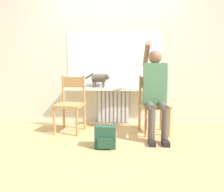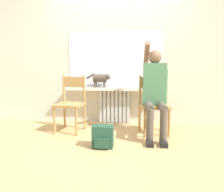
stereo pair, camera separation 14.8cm
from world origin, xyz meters
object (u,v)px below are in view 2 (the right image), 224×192
(chair_right, at_px, (153,104))
(cat, at_px, (101,79))
(chair_left, at_px, (71,103))
(person, at_px, (155,89))
(backpack, at_px, (103,137))

(chair_right, xyz_separation_m, cat, (-0.90, 0.51, 0.36))
(chair_left, height_order, cat, cat)
(chair_right, height_order, person, person)
(chair_left, xyz_separation_m, chair_right, (1.31, -0.00, 0.00))
(person, distance_m, cat, 1.11)
(chair_right, xyz_separation_m, backpack, (-0.69, -0.69, -0.32))
(chair_left, relative_size, person, 0.63)
(chair_left, relative_size, cat, 2.01)
(chair_left, relative_size, backpack, 3.13)
(chair_right, height_order, cat, cat)
(chair_right, xyz_separation_m, person, (0.01, -0.12, 0.24))
(person, bearing_deg, backpack, -140.83)
(chair_left, relative_size, chair_right, 1.00)
(chair_left, xyz_separation_m, cat, (0.41, 0.51, 0.36))
(chair_left, bearing_deg, person, 2.28)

